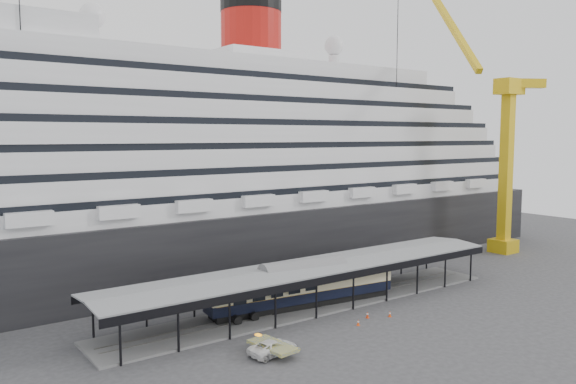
{
  "coord_description": "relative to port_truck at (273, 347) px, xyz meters",
  "views": [
    {
      "loc": [
        -42.72,
        -48.55,
        21.15
      ],
      "look_at": [
        -1.82,
        8.0,
        14.14
      ],
      "focal_mm": 35.0,
      "sensor_mm": 36.0,
      "label": 1
    }
  ],
  "objects": [
    {
      "name": "pullman_carriage",
      "position": [
        11.38,
        10.07,
        2.23
      ],
      "size": [
        25.14,
        6.12,
        24.48
      ],
      "rotation": [
        0.0,
        0.0,
        -0.12
      ],
      "color": "black",
      "rests_on": "ground"
    },
    {
      "name": "cruise_ship",
      "position": [
        13.15,
        37.07,
        17.64
      ],
      "size": [
        130.0,
        30.0,
        43.9
      ],
      "color": "black",
      "rests_on": "ground"
    },
    {
      "name": "ground",
      "position": [
        13.1,
        5.07,
        -0.71
      ],
      "size": [
        200.0,
        200.0,
        0.0
      ],
      "primitive_type": "plane",
      "color": "#373739",
      "rests_on": "ground"
    },
    {
      "name": "traffic_cone_left",
      "position": [
        12.48,
        1.32,
        -0.37
      ],
      "size": [
        0.42,
        0.42,
        0.7
      ],
      "rotation": [
        0.0,
        0.0,
        0.19
      ],
      "color": "#FA4A0D",
      "rests_on": "ground"
    },
    {
      "name": "traffic_cone_mid",
      "position": [
        17.56,
        1.36,
        -0.36
      ],
      "size": [
        0.46,
        0.46,
        0.7
      ],
      "rotation": [
        0.0,
        0.0,
        -0.34
      ],
      "color": "#E2410C",
      "rests_on": "ground"
    },
    {
      "name": "platform_canopy",
      "position": [
        13.1,
        10.07,
        1.65
      ],
      "size": [
        56.0,
        9.18,
        5.3
      ],
      "color": "slate",
      "rests_on": "ground"
    },
    {
      "name": "port_truck",
      "position": [
        0.0,
        0.0,
        0.0
      ],
      "size": [
        5.34,
        2.9,
        1.42
      ],
      "primitive_type": "imported",
      "rotation": [
        0.0,
        0.0,
        1.68
      ],
      "color": "white",
      "rests_on": "ground"
    },
    {
      "name": "traffic_cone_right",
      "position": [
        15.13,
        2.59,
        -0.33
      ],
      "size": [
        0.5,
        0.5,
        0.76
      ],
      "rotation": [
        0.0,
        0.0,
        0.35
      ],
      "color": "red",
      "rests_on": "ground"
    },
    {
      "name": "crane_yellow",
      "position": [
        60.17,
        15.61,
        19.25
      ],
      "size": [
        23.83,
        18.78,
        47.6
      ],
      "color": "gold",
      "rests_on": "ground"
    }
  ]
}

